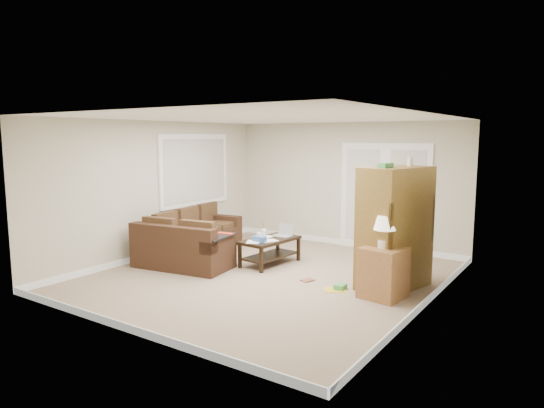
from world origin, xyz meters
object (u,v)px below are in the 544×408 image
Objects in this scene: sectional_sofa at (191,242)px; side_cabinet at (383,268)px; coffee_table at (271,250)px; tv_armoire at (395,227)px.

side_cabinet is (3.72, -0.13, 0.11)m from sectional_sofa.
sectional_sofa is 3.73m from side_cabinet.
side_cabinet is at bearing -9.74° from coffee_table.
side_cabinet is at bearing -70.40° from tv_armoire.
coffee_table is at bearing 173.55° from side_cabinet.
sectional_sofa is 2.25× the size of side_cabinet.
tv_armoire is at bearing 103.35° from side_cabinet.
tv_armoire is 0.72m from side_cabinet.
sectional_sofa is 3.75m from tv_armoire.
side_cabinet is (2.28, -0.60, 0.16)m from coffee_table.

